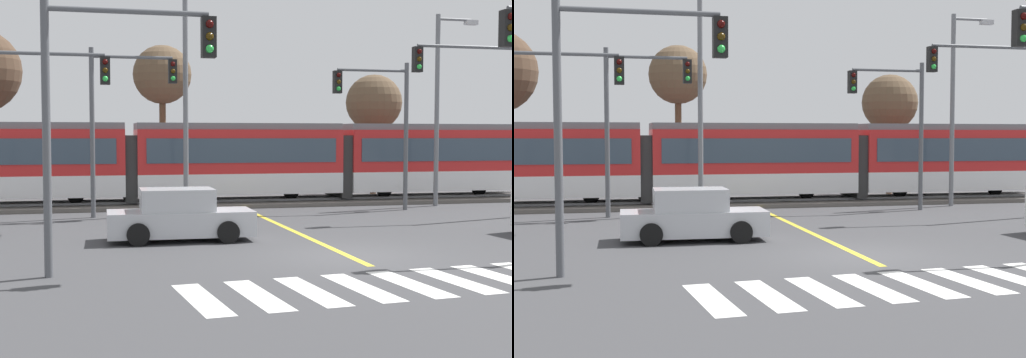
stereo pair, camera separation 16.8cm
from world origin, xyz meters
TOP-DOWN VIEW (x-y plane):
  - ground_plane at (0.00, 0.00)m, footprint 200.00×200.00m
  - track_bed at (0.00, 14.13)m, footprint 120.00×4.00m
  - rail_near at (0.00, 13.41)m, footprint 120.00×0.08m
  - rail_far at (0.00, 14.85)m, footprint 120.00×0.08m
  - light_rail_tram at (0.14, 14.12)m, footprint 28.00×2.64m
  - crosswalk_stripe_0 at (-4.38, -3.94)m, footprint 0.82×2.84m
  - crosswalk_stripe_1 at (-3.29, -3.84)m, footprint 0.82×2.84m
  - crosswalk_stripe_2 at (-2.19, -3.73)m, footprint 0.82×2.84m
  - crosswalk_stripe_3 at (-1.10, -3.63)m, footprint 0.82×2.84m
  - crosswalk_stripe_4 at (0.00, -3.53)m, footprint 0.82×2.84m
  - crosswalk_stripe_5 at (1.10, -3.43)m, footprint 0.82×2.84m
  - crosswalk_stripe_6 at (2.19, -3.32)m, footprint 0.82×2.84m
  - lane_centre_line at (0.00, 5.30)m, footprint 0.20×13.66m
  - sedan_crossing at (-3.80, 3.67)m, footprint 4.24×2.00m
  - traffic_light_mid_right at (7.76, 6.69)m, footprint 4.25×0.38m
  - traffic_light_mid_left at (-8.37, 6.89)m, footprint 4.25×0.38m
  - traffic_light_far_left at (-5.16, 10.28)m, footprint 3.25×0.38m
  - traffic_light_near_left at (-6.02, -1.11)m, footprint 3.75×0.38m
  - traffic_light_far_right at (5.32, 10.20)m, footprint 3.25×0.38m
  - street_lamp_centre at (-2.51, 10.70)m, footprint 1.86×0.28m
  - street_lamp_east at (8.59, 11.48)m, footprint 1.95×0.28m
  - bare_tree_west at (-2.78, 18.03)m, footprint 2.85×2.85m
  - bare_tree_east at (8.31, 18.20)m, footprint 2.94×2.94m

SIDE VIEW (x-z plane):
  - ground_plane at x=0.00m, z-range 0.00..0.00m
  - lane_centre_line at x=0.00m, z-range 0.00..0.01m
  - crosswalk_stripe_0 at x=-4.38m, z-range 0.00..0.01m
  - crosswalk_stripe_1 at x=-3.29m, z-range 0.00..0.01m
  - crosswalk_stripe_2 at x=-2.19m, z-range 0.00..0.01m
  - crosswalk_stripe_3 at x=-1.10m, z-range 0.00..0.01m
  - crosswalk_stripe_4 at x=0.00m, z-range 0.00..0.01m
  - crosswalk_stripe_5 at x=1.10m, z-range 0.00..0.01m
  - crosswalk_stripe_6 at x=2.19m, z-range 0.00..0.01m
  - track_bed at x=0.00m, z-range 0.00..0.18m
  - rail_near at x=0.00m, z-range 0.18..0.28m
  - rail_far at x=0.00m, z-range 0.18..0.28m
  - sedan_crossing at x=-3.80m, z-range -0.06..1.46m
  - light_rail_tram at x=0.14m, z-range 0.33..3.76m
  - traffic_light_far_right at x=5.32m, z-range 0.98..7.02m
  - traffic_light_mid_left at x=-8.37m, z-range 0.98..7.18m
  - traffic_light_near_left at x=-6.02m, z-range 0.95..7.24m
  - traffic_light_far_left at x=-5.16m, z-range 1.02..7.33m
  - traffic_light_mid_right at x=7.76m, z-range 1.11..7.76m
  - street_lamp_east at x=8.59m, z-range 0.54..8.84m
  - bare_tree_east at x=8.31m, z-range 1.62..7.90m
  - street_lamp_centre at x=-2.51m, z-range 0.55..10.39m
  - bare_tree_west at x=-2.78m, z-range 2.23..9.69m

